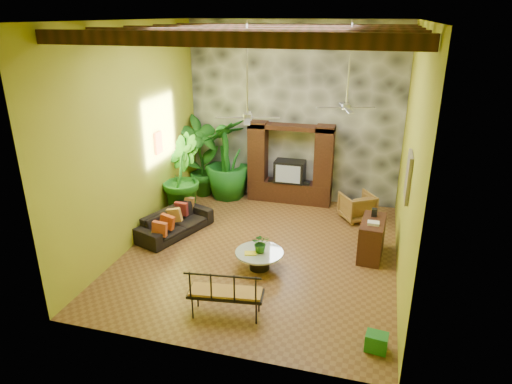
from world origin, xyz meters
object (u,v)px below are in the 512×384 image
(ceiling_fan_back, at_px, (347,98))
(side_console, at_px, (372,238))
(sofa, at_px, (175,223))
(green_bin, at_px, (376,342))
(tall_plant_a, at_px, (201,157))
(tall_plant_b, at_px, (181,176))
(ceiling_fan_front, at_px, (247,107))
(coffee_table, at_px, (259,258))
(wicker_armchair, at_px, (357,207))
(iron_bench, at_px, (224,292))
(tall_plant_c, at_px, (227,159))
(entertainment_center, at_px, (290,170))

(ceiling_fan_back, bearing_deg, side_console, -42.91)
(sofa, height_order, green_bin, sofa)
(green_bin, bearing_deg, ceiling_fan_back, 104.97)
(tall_plant_a, height_order, tall_plant_b, tall_plant_a)
(ceiling_fan_front, bearing_deg, coffee_table, -45.95)
(wicker_armchair, bearing_deg, iron_bench, 35.33)
(tall_plant_c, bearing_deg, green_bin, -51.88)
(entertainment_center, distance_m, ceiling_fan_front, 4.30)
(sofa, relative_size, tall_plant_a, 0.84)
(wicker_armchair, xyz_separation_m, coffee_table, (-1.84, -3.13, -0.11))
(coffee_table, distance_m, side_console, 2.58)
(tall_plant_b, distance_m, tall_plant_c, 1.72)
(ceiling_fan_front, bearing_deg, tall_plant_b, 142.46)
(ceiling_fan_back, relative_size, side_console, 1.69)
(ceiling_fan_back, distance_m, sofa, 5.07)
(tall_plant_a, relative_size, tall_plant_b, 1.10)
(coffee_table, bearing_deg, ceiling_fan_back, 53.48)
(wicker_armchair, relative_size, side_console, 0.73)
(sofa, distance_m, wicker_armchair, 4.76)
(tall_plant_b, distance_m, iron_bench, 4.85)
(ceiling_fan_back, relative_size, tall_plant_a, 0.77)
(side_console, bearing_deg, tall_plant_b, 172.57)
(sofa, xyz_separation_m, tall_plant_a, (-0.32, 2.59, 0.91))
(entertainment_center, relative_size, tall_plant_a, 1.00)
(tall_plant_b, bearing_deg, iron_bench, -57.02)
(wicker_armchair, xyz_separation_m, iron_bench, (-1.99, -4.94, 0.18))
(wicker_armchair, bearing_deg, green_bin, 64.67)
(iron_bench, bearing_deg, entertainment_center, 82.34)
(wicker_armchair, bearing_deg, ceiling_fan_back, 38.96)
(ceiling_fan_front, distance_m, tall_plant_c, 4.37)
(sofa, distance_m, tall_plant_a, 2.76)
(tall_plant_b, xyz_separation_m, side_console, (5.05, -1.03, -0.65))
(coffee_table, xyz_separation_m, green_bin, (2.50, -1.97, -0.10))
(tall_plant_a, bearing_deg, entertainment_center, 5.53)
(wicker_armchair, bearing_deg, tall_plant_b, -21.65)
(tall_plant_a, distance_m, green_bin, 7.77)
(entertainment_center, distance_m, green_bin, 6.49)
(ceiling_fan_front, xyz_separation_m, tall_plant_c, (-1.64, 3.39, -2.22))
(ceiling_fan_front, height_order, sofa, ceiling_fan_front)
(coffee_table, xyz_separation_m, iron_bench, (-0.15, -1.82, 0.29))
(entertainment_center, height_order, tall_plant_b, entertainment_center)
(iron_bench, relative_size, green_bin, 4.00)
(entertainment_center, relative_size, ceiling_fan_front, 1.29)
(tall_plant_b, bearing_deg, ceiling_fan_back, -3.56)
(entertainment_center, relative_size, side_console, 2.19)
(iron_bench, distance_m, green_bin, 2.69)
(ceiling_fan_back, distance_m, tall_plant_b, 4.82)
(ceiling_fan_front, xyz_separation_m, wicker_armchair, (2.19, 2.77, -3.04))
(entertainment_center, bearing_deg, ceiling_fan_front, -93.24)
(tall_plant_a, distance_m, side_console, 5.67)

